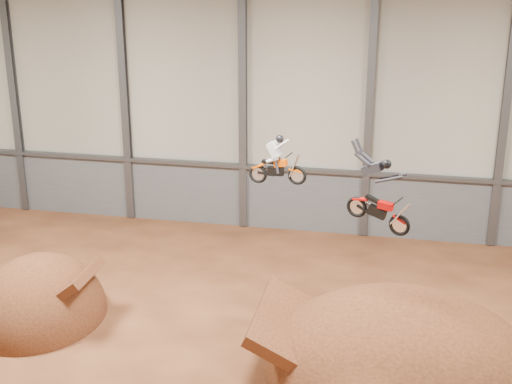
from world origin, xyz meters
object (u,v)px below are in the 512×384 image
takeoff_ramp (41,317)px  landing_ramp (400,373)px  fmx_rider_a (278,158)px  fmx_rider_b (377,188)px

takeoff_ramp → landing_ramp: bearing=-4.3°
takeoff_ramp → fmx_rider_a: (9.95, 1.32, 7.30)m
landing_ramp → takeoff_ramp: bearing=175.7°
landing_ramp → fmx_rider_a: (-5.11, 2.44, 7.30)m
takeoff_ramp → fmx_rider_b: (13.81, -0.88, 7.06)m
landing_ramp → fmx_rider_a: size_ratio=4.38×
fmx_rider_a → fmx_rider_b: size_ratio=0.73×
takeoff_ramp → fmx_rider_b: size_ratio=1.96×
landing_ramp → fmx_rider_b: 7.17m
landing_ramp → fmx_rider_b: size_ratio=3.18×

